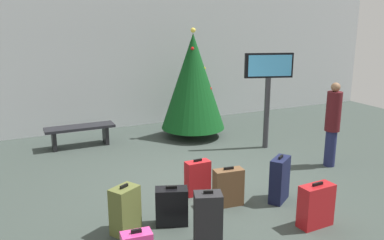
# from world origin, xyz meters

# --- Properties ---
(ground_plane) EXTENTS (16.00, 16.00, 0.00)m
(ground_plane) POSITION_xyz_m (0.00, 0.00, 0.00)
(ground_plane) COLOR #38423D
(back_wall) EXTENTS (16.00, 0.20, 3.43)m
(back_wall) POSITION_xyz_m (0.00, 4.51, 1.71)
(back_wall) COLOR #B7BCC1
(back_wall) RESTS_ON ground_plane
(holiday_tree) EXTENTS (1.54, 1.54, 2.62)m
(holiday_tree) POSITION_xyz_m (1.14, 2.81, 1.36)
(holiday_tree) COLOR #4C3319
(holiday_tree) RESTS_ON ground_plane
(flight_info_kiosk) EXTENTS (1.03, 0.40, 2.12)m
(flight_info_kiosk) POSITION_xyz_m (2.25, 1.32, 1.52)
(flight_info_kiosk) COLOR #333338
(flight_info_kiosk) RESTS_ON ground_plane
(waiting_bench) EXTENTS (1.53, 0.44, 0.48)m
(waiting_bench) POSITION_xyz_m (-1.52, 3.14, 0.36)
(waiting_bench) COLOR black
(waiting_bench) RESTS_ON ground_plane
(traveller_0) EXTENTS (0.35, 0.35, 1.67)m
(traveller_0) POSITION_xyz_m (2.72, -0.18, 0.89)
(traveller_0) COLOR #1E234C
(traveller_0) RESTS_ON ground_plane
(suitcase_0) EXTENTS (0.45, 0.41, 0.70)m
(suitcase_0) POSITION_xyz_m (-1.65, -0.98, 0.33)
(suitcase_0) COLOR #59602D
(suitcase_0) RESTS_ON ground_plane
(suitcase_2) EXTENTS (0.48, 0.25, 0.63)m
(suitcase_2) POSITION_xyz_m (0.03, -0.84, 0.30)
(suitcase_2) COLOR brown
(suitcase_2) RESTS_ON ground_plane
(suitcase_3) EXTENTS (0.51, 0.25, 0.65)m
(suitcase_3) POSITION_xyz_m (0.82, -1.92, 0.31)
(suitcase_3) COLOR #B2191E
(suitcase_3) RESTS_ON ground_plane
(suitcase_4) EXTENTS (0.41, 0.21, 0.61)m
(suitcase_4) POSITION_xyz_m (-0.22, -0.27, 0.29)
(suitcase_4) COLOR #B2191E
(suitcase_4) RESTS_ON ground_plane
(suitcase_5) EXTENTS (0.51, 0.38, 0.58)m
(suitcase_5) POSITION_xyz_m (-0.99, -1.02, 0.27)
(suitcase_5) COLOR black
(suitcase_5) RESTS_ON ground_plane
(suitcase_6) EXTENTS (0.47, 0.41, 0.76)m
(suitcase_6) POSITION_xyz_m (0.85, -1.05, 0.36)
(suitcase_6) COLOR #141938
(suitcase_6) RESTS_ON ground_plane
(suitcase_7) EXTENTS (0.42, 0.36, 0.75)m
(suitcase_7) POSITION_xyz_m (-0.77, -1.71, 0.36)
(suitcase_7) COLOR #232326
(suitcase_7) RESTS_ON ground_plane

